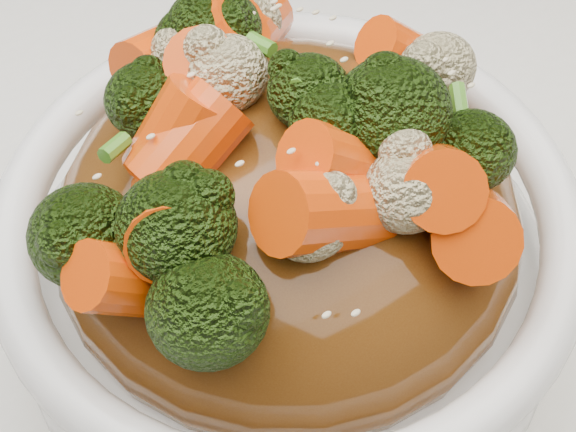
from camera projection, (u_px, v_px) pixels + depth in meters
tablecloth at (316, 275)px, 0.45m from camera, size 1.20×0.80×0.04m
bowl at (288, 266)px, 0.38m from camera, size 0.29×0.29×0.09m
sauce_base at (288, 221)px, 0.35m from camera, size 0.23×0.23×0.10m
carrots at (288, 101)px, 0.30m from camera, size 0.23×0.23×0.05m
broccoli at (288, 103)px, 0.30m from camera, size 0.23×0.23×0.05m
cauliflower at (288, 108)px, 0.30m from camera, size 0.23×0.23×0.04m
scallions at (288, 99)px, 0.30m from camera, size 0.17×0.17×0.02m
sesame_seeds at (288, 99)px, 0.30m from camera, size 0.21×0.21×0.01m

